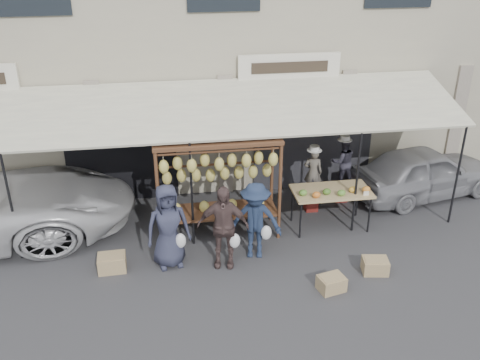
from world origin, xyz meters
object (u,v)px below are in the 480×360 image
object	(u,v)px
produce_table	(332,192)
crate_far	(112,263)
vendor_left	(313,172)
vendor_right	(343,162)
crate_near_b	(375,266)
customer_left	(168,226)
crate_near_a	(331,283)
sedan	(425,172)
banana_rack	(218,169)
customer_right	(255,221)
customer_mid	(223,227)

from	to	relation	value
produce_table	crate_far	xyz separation A→B (m)	(-4.70, -0.92, -0.71)
vendor_left	vendor_right	distance (m)	0.92
crate_near_b	customer_left	bearing A→B (deg)	167.09
vendor_left	crate_near_a	size ratio (longest dim) A/B	2.44
vendor_right	crate_near_a	bearing A→B (deg)	69.09
produce_table	sedan	bearing A→B (deg)	23.10
banana_rack	crate_far	distance (m)	2.82
vendor_left	customer_left	distance (m)	3.80
vendor_left	sedan	bearing A→B (deg)	-158.64
vendor_left	vendor_right	bearing A→B (deg)	-141.24
banana_rack	vendor_left	bearing A→B (deg)	18.42
crate_far	vendor_left	bearing A→B (deg)	21.37
produce_table	vendor_right	size ratio (longest dim) A/B	1.44
crate_near_a	sedan	distance (m)	4.83
crate_near_b	crate_far	size ratio (longest dim) A/B	0.91
customer_left	customer_right	distance (m)	1.72
produce_table	crate_near_a	xyz separation A→B (m)	(-0.66, -2.20, -0.73)
customer_left	crate_near_a	xyz separation A→B (m)	(2.91, -1.31, -0.73)
vendor_right	crate_near_b	xyz separation A→B (m)	(-0.29, -3.00, -0.88)
produce_table	banana_rack	bearing A→B (deg)	178.01
customer_right	sedan	distance (m)	5.04
customer_mid	crate_near_a	world-z (taller)	customer_mid
vendor_left	crate_near_b	bearing A→B (deg)	116.65
crate_far	sedan	world-z (taller)	sedan
produce_table	customer_right	world-z (taller)	customer_right
crate_far	sedan	bearing A→B (deg)	15.68
customer_left	crate_near_b	distance (m)	4.09
vendor_left	customer_left	world-z (taller)	customer_left
customer_mid	crate_near_a	bearing A→B (deg)	-19.84
banana_rack	vendor_left	xyz separation A→B (m)	(2.28, 0.76, -0.59)
vendor_right	customer_mid	size ratio (longest dim) A/B	0.69
produce_table	crate_near_b	size ratio (longest dim) A/B	3.52
customer_left	crate_near_a	size ratio (longest dim) A/B	3.69
vendor_left	crate_near_a	bearing A→B (deg)	96.28
customer_left	vendor_left	bearing A→B (deg)	16.95
crate_far	produce_table	bearing A→B (deg)	11.04
banana_rack	customer_right	distance (m)	1.36
vendor_right	customer_right	world-z (taller)	customer_right
crate_near_a	produce_table	bearing A→B (deg)	73.31
produce_table	crate_near_a	bearing A→B (deg)	-106.69
vendor_left	vendor_right	world-z (taller)	vendor_right
vendor_right	sedan	distance (m)	2.15
vendor_left	customer_right	size ratio (longest dim) A/B	0.71
customer_right	customer_left	bearing A→B (deg)	-166.34
vendor_left	crate_far	size ratio (longest dim) A/B	2.16
crate_near_a	sedan	xyz separation A→B (m)	(3.42, 3.37, 0.49)
vendor_right	sedan	world-z (taller)	vendor_right
customer_left	customer_mid	bearing A→B (deg)	-19.20
customer_right	vendor_right	bearing A→B (deg)	52.11
vendor_right	crate_far	world-z (taller)	vendor_right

